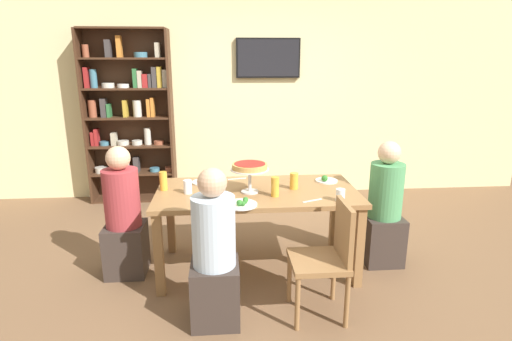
% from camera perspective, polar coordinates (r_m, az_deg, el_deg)
% --- Properties ---
extents(ground_plane, '(12.00, 12.00, 0.00)m').
position_cam_1_polar(ground_plane, '(3.81, 0.13, -13.41)').
color(ground_plane, brown).
extents(rear_partition, '(8.00, 0.12, 2.80)m').
position_cam_1_polar(rear_partition, '(5.56, -1.79, 10.88)').
color(rear_partition, beige).
rests_on(rear_partition, ground_plane).
extents(dining_table, '(1.74, 0.89, 0.74)m').
position_cam_1_polar(dining_table, '(3.55, 0.13, -4.13)').
color(dining_table, olive).
rests_on(dining_table, ground_plane).
extents(bookshelf, '(1.10, 0.30, 2.21)m').
position_cam_1_polar(bookshelf, '(5.52, -17.42, 7.47)').
color(bookshelf, '#422819').
rests_on(bookshelf, ground_plane).
extents(television, '(0.84, 0.05, 0.50)m').
position_cam_1_polar(television, '(5.47, 1.72, 15.53)').
color(television, black).
extents(diner_head_west, '(0.34, 0.34, 1.15)m').
position_cam_1_polar(diner_head_west, '(3.69, -18.11, -6.78)').
color(diner_head_west, '#382D28').
rests_on(diner_head_west, ground_plane).
extents(diner_head_east, '(0.34, 0.34, 1.15)m').
position_cam_1_polar(diner_head_east, '(3.89, 17.58, -5.63)').
color(diner_head_east, '#382D28').
rests_on(diner_head_east, ground_plane).
extents(diner_near_left, '(0.34, 0.34, 1.15)m').
position_cam_1_polar(diner_near_left, '(2.91, -5.87, -12.27)').
color(diner_near_left, '#382D28').
rests_on(diner_near_left, ground_plane).
extents(chair_near_right, '(0.40, 0.40, 0.87)m').
position_cam_1_polar(chair_near_right, '(3.02, 10.07, -11.50)').
color(chair_near_right, olive).
rests_on(chair_near_right, ground_plane).
extents(deep_dish_pizza_stand, '(0.33, 0.33, 0.25)m').
position_cam_1_polar(deep_dish_pizza_stand, '(3.40, -0.88, 0.31)').
color(deep_dish_pizza_stand, silver).
rests_on(deep_dish_pizza_stand, dining_table).
extents(salad_plate_near_diner, '(0.20, 0.20, 0.07)m').
position_cam_1_polar(salad_plate_near_diner, '(3.81, 9.80, -1.27)').
color(salad_plate_near_diner, white).
rests_on(salad_plate_near_diner, dining_table).
extents(salad_plate_far_diner, '(0.23, 0.23, 0.07)m').
position_cam_1_polar(salad_plate_far_diner, '(3.74, -7.32, -1.43)').
color(salad_plate_far_diner, white).
rests_on(salad_plate_far_diner, dining_table).
extents(salad_plate_spare, '(0.25, 0.25, 0.06)m').
position_cam_1_polar(salad_plate_spare, '(3.15, -2.05, -4.71)').
color(salad_plate_spare, white).
rests_on(salad_plate_spare, dining_table).
extents(beer_glass_amber_tall, '(0.07, 0.07, 0.16)m').
position_cam_1_polar(beer_glass_amber_tall, '(3.59, -12.90, -1.44)').
color(beer_glass_amber_tall, gold).
rests_on(beer_glass_amber_tall, dining_table).
extents(beer_glass_amber_short, '(0.07, 0.07, 0.14)m').
position_cam_1_polar(beer_glass_amber_short, '(3.55, 5.36, -1.48)').
color(beer_glass_amber_short, gold).
rests_on(beer_glass_amber_short, dining_table).
extents(beer_glass_amber_spare, '(0.07, 0.07, 0.17)m').
position_cam_1_polar(beer_glass_amber_spare, '(3.34, 2.70, -2.30)').
color(beer_glass_amber_spare, gold).
rests_on(beer_glass_amber_spare, dining_table).
extents(water_glass_clear_near, '(0.07, 0.07, 0.12)m').
position_cam_1_polar(water_glass_clear_near, '(3.47, -9.59, -2.27)').
color(water_glass_clear_near, white).
rests_on(water_glass_clear_near, dining_table).
extents(water_glass_clear_far, '(0.07, 0.07, 0.10)m').
position_cam_1_polar(water_glass_clear_far, '(3.31, 11.79, -3.40)').
color(water_glass_clear_far, white).
rests_on(water_glass_clear_far, dining_table).
extents(cutlery_fork_near, '(0.17, 0.08, 0.00)m').
position_cam_1_polar(cutlery_fork_near, '(3.29, 7.94, -4.21)').
color(cutlery_fork_near, silver).
rests_on(cutlery_fork_near, dining_table).
extents(cutlery_knife_near, '(0.18, 0.05, 0.00)m').
position_cam_1_polar(cutlery_knife_near, '(3.85, -2.70, -1.16)').
color(cutlery_knife_near, silver).
rests_on(cutlery_knife_near, dining_table).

